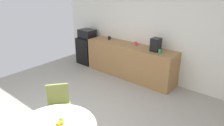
% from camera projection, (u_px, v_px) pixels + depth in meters
% --- Properties ---
extents(wall_back, '(6.00, 0.10, 2.60)m').
position_uv_depth(wall_back, '(150.00, 30.00, 5.48)').
color(wall_back, white).
rests_on(wall_back, ground_plane).
extents(counter_block, '(2.59, 0.60, 0.90)m').
position_uv_depth(counter_block, '(130.00, 61.00, 5.76)').
color(counter_block, '#9E7042').
rests_on(counter_block, ground_plane).
extents(mini_fridge, '(0.54, 0.54, 0.83)m').
position_uv_depth(mini_fridge, '(88.00, 50.00, 6.76)').
color(mini_fridge, black).
rests_on(mini_fridge, ground_plane).
extents(microwave, '(0.48, 0.38, 0.26)m').
position_uv_depth(microwave, '(87.00, 34.00, 6.56)').
color(microwave, black).
rests_on(microwave, mini_fridge).
extents(chair_olive, '(0.59, 0.59, 0.83)m').
position_uv_depth(chair_olive, '(58.00, 102.00, 3.67)').
color(chair_olive, silver).
rests_on(chair_olive, ground_plane).
extents(fruit_bowl, '(0.23, 0.23, 0.11)m').
position_uv_depth(fruit_bowl, '(61.00, 125.00, 2.69)').
color(fruit_bowl, silver).
rests_on(fruit_bowl, round_table).
extents(mug_white, '(0.13, 0.08, 0.09)m').
position_uv_depth(mug_white, '(109.00, 38.00, 6.12)').
color(mug_white, black).
rests_on(mug_white, counter_block).
extents(mug_green, '(0.13, 0.08, 0.09)m').
position_uv_depth(mug_green, '(160.00, 51.00, 4.95)').
color(mug_green, '#338C59').
rests_on(mug_green, counter_block).
extents(mug_red, '(0.13, 0.08, 0.09)m').
position_uv_depth(mug_red, '(136.00, 44.00, 5.57)').
color(mug_red, '#D84C4C').
rests_on(mug_red, counter_block).
extents(coffee_maker, '(0.20, 0.24, 0.32)m').
position_uv_depth(coffee_maker, '(156.00, 45.00, 5.08)').
color(coffee_maker, black).
rests_on(coffee_maker, counter_block).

